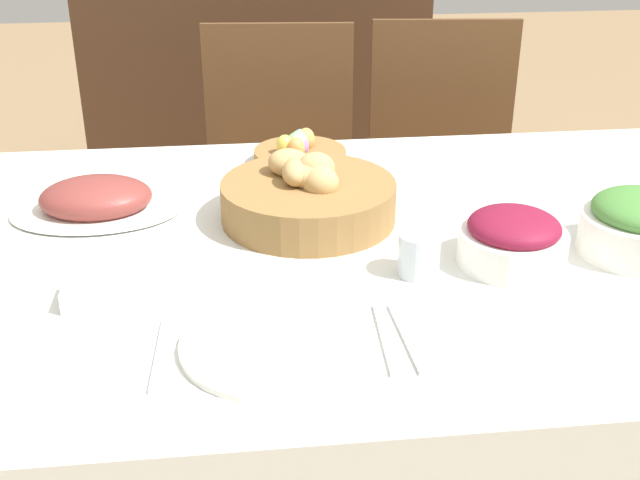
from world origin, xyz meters
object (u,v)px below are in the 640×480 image
object	(u,v)px
ham_platter	(96,200)
drinking_cup	(419,254)
chair_far_center	(280,180)
beet_salad_bowl	(513,239)
green_salad_bowl	(640,225)
egg_basket	(299,154)
spoon	(406,337)
fork	(159,353)
butter_dish	(102,293)
chair_far_right	(445,173)
knife	(384,339)
dinner_plate	(274,344)
bread_basket	(310,196)
sideboard	(256,86)

from	to	relation	value
ham_platter	drinking_cup	bearing A→B (deg)	-29.56
chair_far_center	beet_salad_bowl	world-z (taller)	chair_far_center
chair_far_center	green_salad_bowl	world-z (taller)	chair_far_center
chair_far_center	egg_basket	distance (m)	0.54
egg_basket	beet_salad_bowl	distance (m)	0.58
spoon	drinking_cup	bearing A→B (deg)	69.72
fork	spoon	xyz separation A→B (m)	(0.34, 0.00, 0.00)
egg_basket	butter_dish	world-z (taller)	egg_basket
chair_far_right	green_salad_bowl	bearing A→B (deg)	-80.46
egg_basket	beet_salad_bowl	bearing A→B (deg)	-58.56
ham_platter	drinking_cup	distance (m)	0.62
drinking_cup	butter_dish	size ratio (longest dim) A/B	0.62
chair_far_right	knife	xyz separation A→B (m)	(-0.41, -1.17, 0.22)
green_salad_bowl	drinking_cup	distance (m)	0.38
green_salad_bowl	knife	size ratio (longest dim) A/B	1.10
egg_basket	dinner_plate	xyz separation A→B (m)	(-0.10, -0.70, -0.02)
bread_basket	dinner_plate	world-z (taller)	bread_basket
spoon	green_salad_bowl	bearing A→B (deg)	23.66
fork	butter_dish	xyz separation A→B (m)	(-0.09, 0.15, 0.01)
egg_basket	knife	size ratio (longest dim) A/B	1.11
butter_dish	bread_basket	bearing A→B (deg)	37.80
green_salad_bowl	dinner_plate	bearing A→B (deg)	-160.91
chair_far_center	sideboard	distance (m)	1.05
chair_far_right	fork	world-z (taller)	chair_far_right
chair_far_center	knife	bearing A→B (deg)	-81.79
egg_basket	beet_salad_bowl	world-z (taller)	beet_salad_bowl
green_salad_bowl	spoon	xyz separation A→B (m)	(-0.44, -0.22, -0.05)
chair_far_center	dinner_plate	distance (m)	1.20
ham_platter	dinner_plate	bearing A→B (deg)	-58.68
egg_basket	beet_salad_bowl	size ratio (longest dim) A/B	1.12
sideboard	dinner_plate	size ratio (longest dim) A/B	5.02
chair_far_center	dinner_plate	bearing A→B (deg)	-89.27
chair_far_center	bread_basket	bearing A→B (deg)	-84.54
chair_far_center	butter_dish	xyz separation A→B (m)	(-0.33, -1.02, 0.24)
fork	knife	xyz separation A→B (m)	(0.31, 0.00, 0.00)
ham_platter	fork	xyz separation A→B (m)	(0.15, -0.49, -0.02)
beet_salad_bowl	drinking_cup	size ratio (longest dim) A/B	2.51
green_salad_bowl	drinking_cup	world-z (taller)	green_salad_bowl
chair_far_right	spoon	world-z (taller)	chair_far_right
butter_dish	sideboard	bearing A→B (deg)	81.43
fork	drinking_cup	bearing A→B (deg)	27.36
ham_platter	butter_dish	bearing A→B (deg)	-81.20
butter_dish	fork	bearing A→B (deg)	-58.57
drinking_cup	knife	bearing A→B (deg)	-115.86
knife	fork	bearing A→B (deg)	-177.55
spoon	beet_salad_bowl	bearing A→B (deg)	40.37
beet_salad_bowl	chair_far_right	bearing A→B (deg)	80.71
chair_far_center	fork	xyz separation A→B (m)	(-0.24, -1.17, 0.22)
chair_far_center	green_salad_bowl	bearing A→B (deg)	-55.74
egg_basket	spoon	size ratio (longest dim) A/B	1.11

